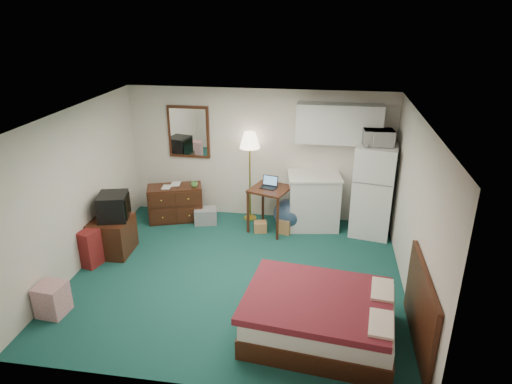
% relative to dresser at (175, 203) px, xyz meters
% --- Properties ---
extents(floor, '(5.00, 4.50, 0.01)m').
position_rel_dresser_xyz_m(floor, '(1.56, -1.78, -0.35)').
color(floor, '#0F443D').
rests_on(floor, ground).
extents(ceiling, '(5.00, 4.50, 0.01)m').
position_rel_dresser_xyz_m(ceiling, '(1.56, -1.78, 2.15)').
color(ceiling, silver).
rests_on(ceiling, walls).
extents(walls, '(5.01, 4.51, 2.50)m').
position_rel_dresser_xyz_m(walls, '(1.56, -1.78, 0.90)').
color(walls, silver).
rests_on(walls, floor).
extents(mirror, '(0.80, 0.06, 1.00)m').
position_rel_dresser_xyz_m(mirror, '(0.21, 0.44, 1.30)').
color(mirror, white).
rests_on(mirror, walls).
extents(upper_cabinets, '(1.50, 0.35, 0.70)m').
position_rel_dresser_xyz_m(upper_cabinets, '(3.01, 0.30, 1.60)').
color(upper_cabinets, silver).
rests_on(upper_cabinets, walls).
extents(headboard, '(0.06, 1.56, 1.00)m').
position_rel_dresser_xyz_m(headboard, '(4.02, -2.99, 0.20)').
color(headboard, black).
rests_on(headboard, walls).
extents(dresser, '(1.11, 0.76, 0.69)m').
position_rel_dresser_xyz_m(dresser, '(0.00, 0.00, 0.00)').
color(dresser, black).
rests_on(dresser, floor).
extents(floor_lamp, '(0.41, 0.41, 1.74)m').
position_rel_dresser_xyz_m(floor_lamp, '(1.41, 0.27, 0.52)').
color(floor_lamp, gold).
rests_on(floor_lamp, floor).
extents(desk, '(0.83, 0.83, 0.83)m').
position_rel_dresser_xyz_m(desk, '(1.85, -0.13, 0.07)').
color(desk, black).
rests_on(desk, floor).
extents(exercise_ball, '(0.71, 0.71, 0.58)m').
position_rel_dresser_xyz_m(exercise_ball, '(2.20, -0.03, -0.06)').
color(exercise_ball, navy).
rests_on(exercise_ball, floor).
extents(kitchen_counter, '(1.00, 0.82, 1.00)m').
position_rel_dresser_xyz_m(kitchen_counter, '(2.63, 0.13, 0.15)').
color(kitchen_counter, silver).
rests_on(kitchen_counter, floor).
extents(fridge, '(0.81, 0.81, 1.67)m').
position_rel_dresser_xyz_m(fridge, '(3.69, 0.02, 0.49)').
color(fridge, white).
rests_on(fridge, floor).
extents(bed, '(1.94, 1.59, 0.57)m').
position_rel_dresser_xyz_m(bed, '(2.85, -2.99, -0.06)').
color(bed, '#4B0D19').
rests_on(bed, floor).
extents(tv_stand, '(0.64, 0.69, 0.62)m').
position_rel_dresser_xyz_m(tv_stand, '(-0.65, -1.39, -0.04)').
color(tv_stand, black).
rests_on(tv_stand, floor).
extents(suitcase, '(0.33, 0.43, 0.61)m').
position_rel_dresser_xyz_m(suitcase, '(-0.80, -1.80, -0.04)').
color(suitcase, '#5D1213').
rests_on(suitcase, floor).
extents(retail_box, '(0.39, 0.39, 0.44)m').
position_rel_dresser_xyz_m(retail_box, '(-0.72, -3.08, -0.12)').
color(retail_box, silver).
rests_on(retail_box, floor).
extents(file_bin, '(0.48, 0.40, 0.29)m').
position_rel_dresser_xyz_m(file_bin, '(0.61, -0.06, -0.20)').
color(file_bin, gray).
rests_on(file_bin, floor).
extents(cardboard_box_a, '(0.26, 0.24, 0.19)m').
position_rel_dresser_xyz_m(cardboard_box_a, '(1.69, -0.25, -0.25)').
color(cardboard_box_a, '#B17649').
rests_on(cardboard_box_a, floor).
extents(cardboard_box_b, '(0.30, 0.33, 0.28)m').
position_rel_dresser_xyz_m(cardboard_box_b, '(2.15, -0.19, -0.21)').
color(cardboard_box_b, '#B17649').
rests_on(cardboard_box_b, floor).
extents(laptop, '(0.33, 0.29, 0.20)m').
position_rel_dresser_xyz_m(laptop, '(1.82, -0.14, 0.58)').
color(laptop, black).
rests_on(laptop, desk).
extents(crt_tv, '(0.57, 0.60, 0.43)m').
position_rel_dresser_xyz_m(crt_tv, '(-0.58, -1.35, 0.48)').
color(crt_tv, black).
rests_on(crt_tv, tv_stand).
extents(microwave, '(0.52, 0.32, 0.34)m').
position_rel_dresser_xyz_m(microwave, '(3.67, -0.00, 1.49)').
color(microwave, white).
rests_on(microwave, fridge).
extents(book_a, '(0.17, 0.03, 0.22)m').
position_rel_dresser_xyz_m(book_a, '(-0.20, -0.09, 0.46)').
color(book_a, '#B17649').
rests_on(book_a, dresser).
extents(book_b, '(0.18, 0.05, 0.24)m').
position_rel_dresser_xyz_m(book_b, '(-0.09, 0.07, 0.47)').
color(book_b, '#B17649').
rests_on(book_b, dresser).
extents(mug, '(0.15, 0.13, 0.13)m').
position_rel_dresser_xyz_m(mug, '(0.39, 0.02, 0.41)').
color(mug, '#4F8D3E').
rests_on(mug, dresser).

